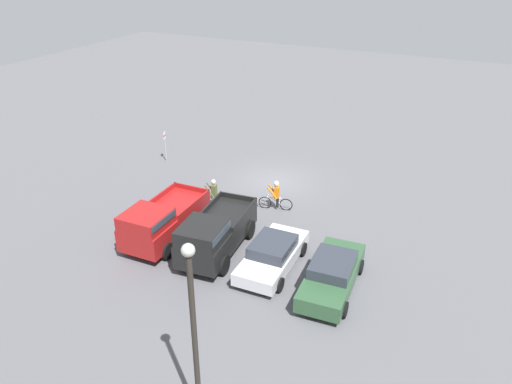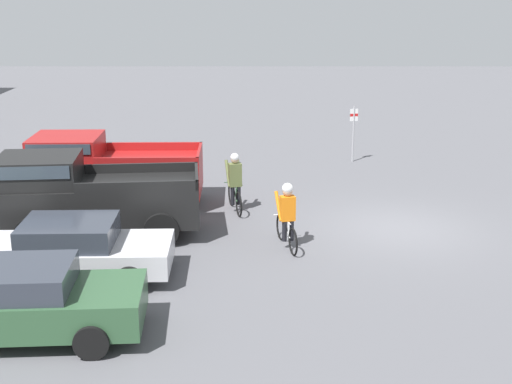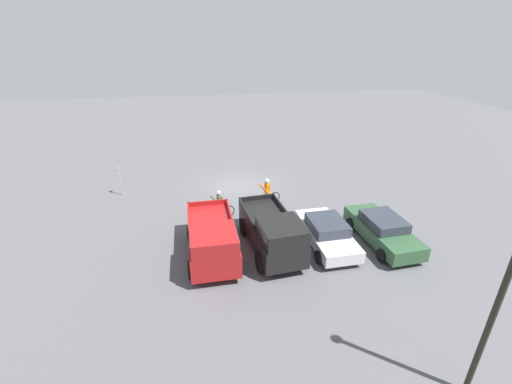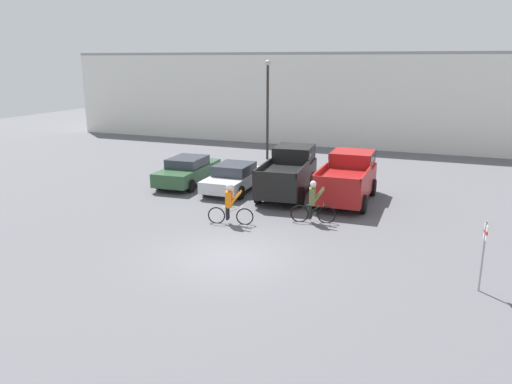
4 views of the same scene
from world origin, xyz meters
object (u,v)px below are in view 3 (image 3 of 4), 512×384
object	(u,v)px
pickup_truck_1	(212,239)
cyclist_1	(267,191)
lamppost	(503,291)
sedan_1	(326,232)
fire_lane_sign	(119,177)
cyclist_0	(219,205)
sedan_0	(382,229)
pickup_truck_0	(273,232)

from	to	relation	value
pickup_truck_1	cyclist_1	world-z (taller)	pickup_truck_1
lamppost	sedan_1	bearing A→B (deg)	-81.15
cyclist_1	fire_lane_sign	distance (m)	9.45
cyclist_0	cyclist_1	world-z (taller)	cyclist_0
pickup_truck_1	lamppost	xyz separation A→B (m)	(-6.86, 7.83, 2.63)
pickup_truck_1	cyclist_1	bearing A→B (deg)	-124.69
sedan_0	pickup_truck_0	distance (m)	5.58
lamppost	pickup_truck_1	bearing A→B (deg)	-48.80
cyclist_1	fire_lane_sign	world-z (taller)	fire_lane_sign
pickup_truck_0	cyclist_0	bearing A→B (deg)	-59.44
pickup_truck_0	cyclist_0	xyz separation A→B (m)	(2.23, -3.77, -0.28)
sedan_1	fire_lane_sign	size ratio (longest dim) A/B	2.18
fire_lane_sign	cyclist_0	bearing A→B (deg)	145.06
cyclist_1	fire_lane_sign	size ratio (longest dim) A/B	0.87
sedan_1	lamppost	world-z (taller)	lamppost
cyclist_0	pickup_truck_1	bearing A→B (deg)	81.02
cyclist_0	pickup_truck_0	bearing A→B (deg)	120.56
sedan_0	cyclist_0	world-z (taller)	cyclist_0
pickup_truck_1	pickup_truck_0	bearing A→B (deg)	-179.12
pickup_truck_0	fire_lane_sign	distance (m)	11.46
sedan_0	lamppost	bearing A→B (deg)	78.90
sedan_0	cyclist_1	xyz separation A→B (m)	(4.80, -5.21, 0.15)
cyclist_1	sedan_0	bearing A→B (deg)	132.65
sedan_1	cyclist_1	xyz separation A→B (m)	(2.00, -4.91, 0.19)
pickup_truck_0	fire_lane_sign	bearing A→B (deg)	-44.04
lamppost	cyclist_1	bearing A→B (deg)	-75.95
cyclist_0	fire_lane_sign	bearing A→B (deg)	-34.94
cyclist_1	pickup_truck_0	bearing A→B (deg)	81.51
fire_lane_sign	lamppost	distance (m)	20.19
pickup_truck_1	cyclist_1	size ratio (longest dim) A/B	2.75
cyclist_1	lamppost	size ratio (longest dim) A/B	0.29
pickup_truck_1	fire_lane_sign	size ratio (longest dim) A/B	2.38
sedan_0	sedan_1	size ratio (longest dim) A/B	1.06
sedan_0	sedan_1	bearing A→B (deg)	-6.11
sedan_0	pickup_truck_1	distance (m)	8.40
pickup_truck_1	cyclist_0	distance (m)	3.87
cyclist_0	fire_lane_sign	distance (m)	7.35
sedan_0	sedan_1	world-z (taller)	sedan_0
pickup_truck_0	lamppost	distance (m)	9.22
sedan_0	pickup_truck_1	size ratio (longest dim) A/B	0.97
sedan_1	cyclist_1	world-z (taller)	cyclist_1
cyclist_0	cyclist_1	size ratio (longest dim) A/B	0.98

